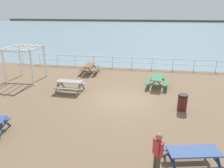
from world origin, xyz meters
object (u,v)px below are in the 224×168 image
object	(u,v)px
picnic_table_near_right	(89,67)
picnic_table_mid_centre	(157,79)
picnic_table_near_left	(70,84)
visitor	(158,152)
litter_bin	(182,102)
picnic_table_far_right	(193,155)
lattice_pergola	(25,56)

from	to	relation	value
picnic_table_near_right	picnic_table_mid_centre	world-z (taller)	same
picnic_table_near_left	visitor	world-z (taller)	visitor
picnic_table_near_right	litter_bin	bearing A→B (deg)	-132.92
picnic_table_near_right	picnic_table_mid_centre	xyz separation A→B (m)	(5.86, -2.63, 0.00)
picnic_table_far_right	picnic_table_near_right	bearing A→B (deg)	109.05
picnic_table_far_right	litter_bin	bearing A→B (deg)	73.96
picnic_table_near_right	visitor	distance (m)	12.92
picnic_table_near_right	litter_bin	xyz separation A→B (m)	(7.14, -6.28, -0.10)
picnic_table_near_left	picnic_table_near_right	distance (m)	4.60
picnic_table_near_right	picnic_table_far_right	world-z (taller)	same
picnic_table_near_left	picnic_table_far_right	world-z (taller)	same
picnic_table_near_right	lattice_pergola	size ratio (longest dim) A/B	0.68
litter_bin	picnic_table_near_left	bearing A→B (deg)	167.01
picnic_table_near_right	visitor	world-z (taller)	visitor
picnic_table_mid_centre	picnic_table_far_right	bearing A→B (deg)	-167.19
visitor	lattice_pergola	distance (m)	13.53
picnic_table_mid_centre	lattice_pergola	distance (m)	10.44
litter_bin	visitor	bearing A→B (deg)	-106.28
picnic_table_mid_centre	visitor	size ratio (longest dim) A/B	1.18
visitor	lattice_pergola	world-z (taller)	lattice_pergola
picnic_table_mid_centre	picnic_table_far_right	world-z (taller)	same
picnic_table_near_right	lattice_pergola	world-z (taller)	lattice_pergola
picnic_table_near_left	visitor	size ratio (longest dim) A/B	1.13
lattice_pergola	litter_bin	xyz separation A→B (m)	(11.63, -3.62, -1.52)
visitor	picnic_table_far_right	bearing A→B (deg)	177.10
picnic_table_far_right	visitor	size ratio (longest dim) A/B	1.25
picnic_table_near_left	lattice_pergola	distance (m)	4.96
picnic_table_far_right	litter_bin	world-z (taller)	litter_bin
picnic_table_near_left	visitor	xyz separation A→B (m)	(5.71, -7.06, 0.36)
visitor	litter_bin	size ratio (longest dim) A/B	1.75
picnic_table_far_right	lattice_pergola	distance (m)	14.21
picnic_table_far_right	visitor	bearing A→B (deg)	-169.93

